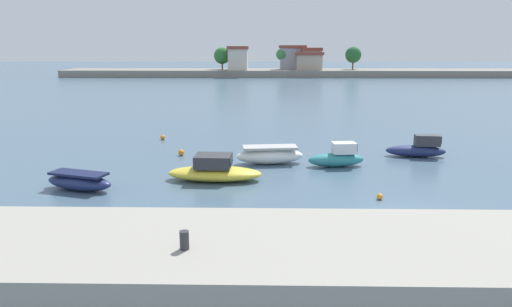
% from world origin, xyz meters
% --- Properties ---
extents(ground_plane, '(400.00, 400.00, 0.00)m').
position_xyz_m(ground_plane, '(0.00, 0.00, 0.00)').
color(ground_plane, '#476075').
extents(seawall_embankment, '(97.57, 5.97, 1.70)m').
position_xyz_m(seawall_embankment, '(0.00, -6.48, 0.85)').
color(seawall_embankment, '#9E998C').
rests_on(seawall_embankment, ground).
extents(mooring_bollard, '(0.29, 0.29, 0.58)m').
position_xyz_m(mooring_bollard, '(-9.23, -7.27, 1.99)').
color(mooring_bollard, '#2D2D33').
rests_on(mooring_bollard, seawall_embankment).
extents(moored_boat_0, '(4.23, 2.49, 0.99)m').
position_xyz_m(moored_boat_0, '(-17.00, 4.07, 0.48)').
color(moored_boat_0, navy).
rests_on(moored_boat_0, ground).
extents(moored_boat_1, '(5.62, 2.36, 1.54)m').
position_xyz_m(moored_boat_1, '(-9.75, 6.11, 0.57)').
color(moored_boat_1, yellow).
rests_on(moored_boat_1, ground).
extents(moored_boat_2, '(4.66, 2.07, 1.19)m').
position_xyz_m(moored_boat_2, '(-6.47, 10.18, 0.57)').
color(moored_boat_2, white).
rests_on(moored_boat_2, ground).
extents(moored_boat_3, '(3.81, 1.67, 1.59)m').
position_xyz_m(moored_boat_3, '(-2.03, 9.53, 0.61)').
color(moored_boat_3, teal).
rests_on(moored_boat_3, ground).
extents(moored_boat_4, '(4.27, 1.70, 1.58)m').
position_xyz_m(moored_boat_4, '(4.10, 12.39, 0.57)').
color(moored_boat_4, navy).
rests_on(moored_boat_4, ground).
extents(mooring_buoy_0, '(0.44, 0.44, 0.44)m').
position_xyz_m(mooring_buoy_0, '(-12.84, 12.42, 0.22)').
color(mooring_buoy_0, orange).
rests_on(mooring_buoy_0, ground).
extents(mooring_buoy_1, '(0.32, 0.32, 0.32)m').
position_xyz_m(mooring_buoy_1, '(-0.84, 2.72, 0.16)').
color(mooring_buoy_1, orange).
rests_on(mooring_buoy_1, ground).
extents(mooring_buoy_2, '(0.40, 0.40, 0.40)m').
position_xyz_m(mooring_buoy_2, '(-15.40, 18.17, 0.20)').
color(mooring_buoy_2, orange).
rests_on(mooring_buoy_2, ground).
extents(distant_shoreline, '(113.19, 11.72, 7.59)m').
position_xyz_m(distant_shoreline, '(-0.37, 98.92, 1.81)').
color(distant_shoreline, gray).
rests_on(distant_shoreline, ground).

